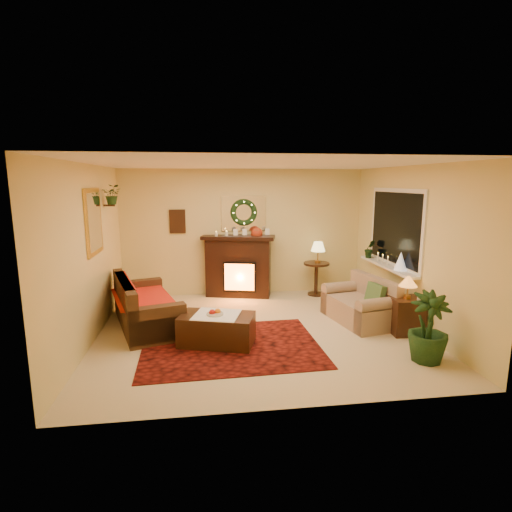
{
  "coord_description": "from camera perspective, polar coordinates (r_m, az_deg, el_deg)",
  "views": [
    {
      "loc": [
        -0.87,
        -5.98,
        2.34
      ],
      "look_at": [
        0.0,
        0.35,
        1.15
      ],
      "focal_mm": 28.0,
      "sensor_mm": 36.0,
      "label": 1
    }
  ],
  "objects": [
    {
      "name": "gold_mirror",
      "position": [
        6.51,
        -22.18,
        4.57
      ],
      "size": [
        0.03,
        0.84,
        1.0
      ],
      "primitive_type": "cube",
      "color": "gold",
      "rests_on": "wall_left"
    },
    {
      "name": "wall_art",
      "position": [
        8.26,
        -11.15,
        4.87
      ],
      "size": [
        0.32,
        0.03,
        0.48
      ],
      "primitive_type": "cube",
      "color": "#381E11",
      "rests_on": "wall_back"
    },
    {
      "name": "wall_front",
      "position": [
        3.97,
        5.12,
        -4.69
      ],
      "size": [
        5.0,
        5.0,
        0.0
      ],
      "primitive_type": "plane",
      "color": "#EFD88C",
      "rests_on": "ground"
    },
    {
      "name": "poinsettia",
      "position": [
        8.17,
        0.11,
        3.24
      ],
      "size": [
        0.24,
        0.24,
        0.24
      ],
      "primitive_type": "sphere",
      "color": "#A82E14",
      "rests_on": "fireplace"
    },
    {
      "name": "fruit_bowl",
      "position": [
        5.84,
        -5.87,
        -8.38
      ],
      "size": [
        0.24,
        0.24,
        0.06
      ],
      "primitive_type": "cylinder",
      "color": "beige",
      "rests_on": "coffee_table"
    },
    {
      "name": "hanging_plant",
      "position": [
        7.19,
        -19.76,
        6.99
      ],
      "size": [
        0.33,
        0.28,
        0.36
      ],
      "primitive_type": "imported",
      "color": "#194719",
      "rests_on": "wall_left"
    },
    {
      "name": "mantel_candle_a",
      "position": [
        8.05,
        -5.69,
        2.79
      ],
      "size": [
        0.06,
        0.06,
        0.18
      ],
      "primitive_type": "cylinder",
      "color": "white",
      "rests_on": "fireplace"
    },
    {
      "name": "window_frame",
      "position": [
        7.38,
        19.3,
        3.82
      ],
      "size": [
        0.03,
        1.86,
        1.36
      ],
      "primitive_type": "cube",
      "color": "white",
      "rests_on": "wall_right"
    },
    {
      "name": "ceiling",
      "position": [
        6.05,
        0.46,
        13.01
      ],
      "size": [
        5.0,
        5.0,
        0.0
      ],
      "primitive_type": "plane",
      "color": "white",
      "rests_on": "ground"
    },
    {
      "name": "fireplace",
      "position": [
        8.25,
        -2.53,
        -1.99
      ],
      "size": [
        1.37,
        0.72,
        1.2
      ],
      "primitive_type": "cube",
      "rotation": [
        0.0,
        0.0,
        -0.25
      ],
      "color": "black",
      "rests_on": "floor"
    },
    {
      "name": "mantel_mirror",
      "position": [
        8.28,
        -1.78,
        6.12
      ],
      "size": [
        0.92,
        0.02,
        0.72
      ],
      "primitive_type": "cube",
      "color": "white",
      "rests_on": "wall_back"
    },
    {
      "name": "lamp_tiffany",
      "position": [
        6.56,
        20.87,
        -4.23
      ],
      "size": [
        0.28,
        0.28,
        0.41
      ],
      "primitive_type": "cone",
      "color": "orange",
      "rests_on": "end_table_square"
    },
    {
      "name": "mantel_candle_b",
      "position": [
        8.08,
        -4.23,
        2.85
      ],
      "size": [
        0.07,
        0.07,
        0.2
      ],
      "primitive_type": "cylinder",
      "color": "white",
      "rests_on": "fireplace"
    },
    {
      "name": "floor",
      "position": [
        6.48,
        0.43,
        -10.62
      ],
      "size": [
        5.0,
        5.0,
        0.0
      ],
      "primitive_type": "plane",
      "color": "beige",
      "rests_on": "ground"
    },
    {
      "name": "sofa",
      "position": [
        6.8,
        -15.33,
        -6.14
      ],
      "size": [
        1.35,
        2.05,
        0.81
      ],
      "primitive_type": "cube",
      "rotation": [
        0.0,
        0.0,
        0.3
      ],
      "color": "#411E14",
      "rests_on": "floor"
    },
    {
      "name": "coffee_table",
      "position": [
        5.93,
        -5.6,
        -10.54
      ],
      "size": [
        1.18,
        0.86,
        0.44
      ],
      "primitive_type": "cube",
      "rotation": [
        0.0,
        0.0,
        -0.29
      ],
      "color": "black",
      "rests_on": "floor"
    },
    {
      "name": "lamp_cream",
      "position": [
        8.32,
        8.84,
        0.31
      ],
      "size": [
        0.29,
        0.29,
        0.45
      ],
      "primitive_type": "cone",
      "color": "#F0D882",
      "rests_on": "side_table_round"
    },
    {
      "name": "red_throw",
      "position": [
        6.94,
        -15.92,
        -5.62
      ],
      "size": [
        0.86,
        1.4,
        0.02
      ],
      "primitive_type": "cube",
      "color": "#AF1B27",
      "rests_on": "sofa"
    },
    {
      "name": "loveseat",
      "position": [
        6.98,
        14.53,
        -5.76
      ],
      "size": [
        0.99,
        1.42,
        0.75
      ],
      "primitive_type": "cube",
      "rotation": [
        0.0,
        0.0,
        0.2
      ],
      "color": "tan",
      "rests_on": "floor"
    },
    {
      "name": "area_rug",
      "position": [
        5.91,
        -3.57,
        -12.73
      ],
      "size": [
        2.58,
        1.97,
        0.01
      ],
      "primitive_type": "cube",
      "rotation": [
        0.0,
        0.0,
        0.03
      ],
      "color": "maroon",
      "rests_on": "floor"
    },
    {
      "name": "wall_right",
      "position": [
        6.94,
        21.33,
        1.21
      ],
      "size": [
        4.5,
        4.5,
        0.0
      ],
      "primitive_type": "plane",
      "color": "#EFD88C",
      "rests_on": "ground"
    },
    {
      "name": "sill_plant",
      "position": [
        8.0,
        15.94,
        1.12
      ],
      "size": [
        0.25,
        0.2,
        0.46
      ],
      "primitive_type": "imported",
      "color": "#1E581B",
      "rests_on": "window_sill"
    },
    {
      "name": "side_table_round",
      "position": [
        8.44,
        8.58,
        -3.38
      ],
      "size": [
        0.62,
        0.62,
        0.69
      ],
      "primitive_type": "cylinder",
      "rotation": [
        0.0,
        0.0,
        0.18
      ],
      "color": "#4A2717",
      "rests_on": "floor"
    },
    {
      "name": "window_glass",
      "position": [
        7.38,
        19.2,
        3.82
      ],
      "size": [
        0.02,
        1.7,
        1.22
      ],
      "primitive_type": "cube",
      "color": "black",
      "rests_on": "wall_right"
    },
    {
      "name": "wreath",
      "position": [
        8.24,
        -1.75,
        6.23
      ],
      "size": [
        0.55,
        0.11,
        0.55
      ],
      "primitive_type": "torus",
      "rotation": [
        1.57,
        0.0,
        0.0
      ],
      "color": "#194719",
      "rests_on": "wall_back"
    },
    {
      "name": "floor_palm",
      "position": [
        5.76,
        23.4,
        -9.51
      ],
      "size": [
        1.66,
        1.66,
        2.8
      ],
      "primitive_type": "imported",
      "rotation": [
        0.0,
        0.0,
        -0.06
      ],
      "color": "#12380E",
      "rests_on": "floor"
    },
    {
      "name": "wall_left",
      "position": [
        6.29,
        -22.74,
        0.2
      ],
      "size": [
        4.5,
        4.5,
        0.0
      ],
      "primitive_type": "plane",
      "color": "#EFD88C",
      "rests_on": "ground"
    },
    {
      "name": "mini_tree",
      "position": [
        7.04,
        19.97,
        -0.73
      ],
      "size": [
        0.21,
        0.21,
        0.32
      ],
      "primitive_type": "cone",
      "color": "white",
      "rests_on": "window_sill"
    },
    {
      "name": "window_sill",
      "position": [
        7.44,
        18.26,
        -1.38
      ],
      "size": [
        0.22,
        1.86,
        0.04
      ],
      "primitive_type": "cube",
      "color": "white",
      "rests_on": "wall_right"
    },
    {
      "name": "wall_back",
      "position": [
        8.34,
        -1.77,
        3.39
      ],
      "size": [
        5.0,
        5.0,
        0.0
      ],
      "primitive_type": "plane",
      "color": "#EFD88C",
      "rests_on": "ground"
    },
    {
      "name": "end_table_square",
      "position": [
        6.73,
        20.57,
        -8.07
      ],
      "size": [
        0.49,
        0.49,
        0.57
      ],
      "primitive_type": "cube",
      "rotation": [
        0.0,
        0.0,
        -0.07
      ],
      "color": "black",
      "rests_on": "floor"
    }
  ]
}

